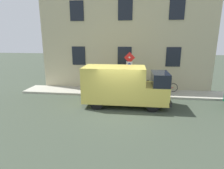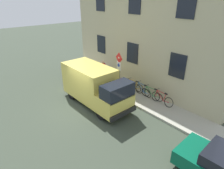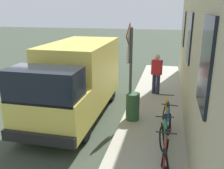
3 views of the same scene
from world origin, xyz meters
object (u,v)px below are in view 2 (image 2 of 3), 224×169
object	(u,v)px
delivery_van	(95,85)
bicycle_red	(162,99)
bicycle_green	(152,94)
bicycle_orange	(134,86)
sign_post_stacked	(119,68)
litter_bin	(121,88)
bicycle_blue	(142,90)
pedestrian	(103,70)

from	to	relation	value
delivery_van	bicycle_red	world-z (taller)	delivery_van
bicycle_green	bicycle_orange	world-z (taller)	same
bicycle_red	delivery_van	bearing A→B (deg)	46.07
sign_post_stacked	bicycle_green	size ratio (longest dim) A/B	1.75
sign_post_stacked	litter_bin	world-z (taller)	sign_post_stacked
litter_bin	sign_post_stacked	bearing A→B (deg)	161.78
bicycle_orange	bicycle_red	bearing A→B (deg)	175.54
bicycle_red	bicycle_blue	size ratio (longest dim) A/B	1.00
delivery_van	litter_bin	bearing A→B (deg)	80.95
bicycle_red	litter_bin	size ratio (longest dim) A/B	1.90
bicycle_orange	pedestrian	distance (m)	3.16
bicycle_orange	sign_post_stacked	bearing A→B (deg)	70.31
bicycle_blue	litter_bin	bearing A→B (deg)	51.21
bicycle_green	bicycle_blue	xyz separation A→B (m)	(0.00, 0.85, 0.00)
sign_post_stacked	pedestrian	xyz separation A→B (m)	(0.72, 2.73, -1.09)
delivery_van	bicycle_red	bearing A→B (deg)	44.52
bicycle_blue	bicycle_orange	distance (m)	0.85
delivery_van	bicycle_green	world-z (taller)	delivery_van
bicycle_green	bicycle_orange	xyz separation A→B (m)	(0.00, 1.69, 0.00)
bicycle_orange	bicycle_green	bearing A→B (deg)	175.52
sign_post_stacked	bicycle_green	xyz separation A→B (m)	(1.23, -2.03, -1.65)
bicycle_green	litter_bin	size ratio (longest dim) A/B	1.91
bicycle_orange	pedestrian	xyz separation A→B (m)	(-0.51, 3.07, 0.56)
sign_post_stacked	bicycle_red	distance (m)	3.53
bicycle_green	bicycle_blue	world-z (taller)	same
bicycle_blue	pedestrian	size ratio (longest dim) A/B	1.00
delivery_van	litter_bin	size ratio (longest dim) A/B	5.94
bicycle_red	bicycle_blue	xyz separation A→B (m)	(0.00, 1.69, 0.00)
bicycle_green	pedestrian	size ratio (longest dim) A/B	1.00
sign_post_stacked	delivery_van	size ratio (longest dim) A/B	0.56
delivery_van	bicycle_red	xyz separation A→B (m)	(3.14, -3.14, -0.82)
bicycle_green	pedestrian	distance (m)	4.82
sign_post_stacked	bicycle_green	distance (m)	2.89
delivery_van	bicycle_blue	distance (m)	3.55
pedestrian	bicycle_orange	bearing A→B (deg)	28.14
bicycle_orange	pedestrian	bearing A→B (deg)	5.01
bicycle_blue	delivery_van	bearing A→B (deg)	72.67
bicycle_blue	bicycle_orange	size ratio (longest dim) A/B	1.00
bicycle_green	pedestrian	world-z (taller)	pedestrian
bicycle_green	bicycle_orange	distance (m)	1.69
bicycle_blue	litter_bin	world-z (taller)	litter_bin
sign_post_stacked	bicycle_blue	size ratio (longest dim) A/B	1.75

